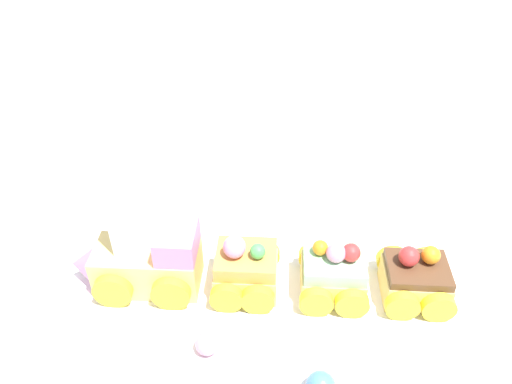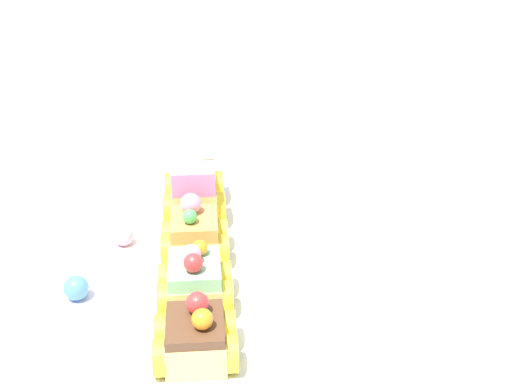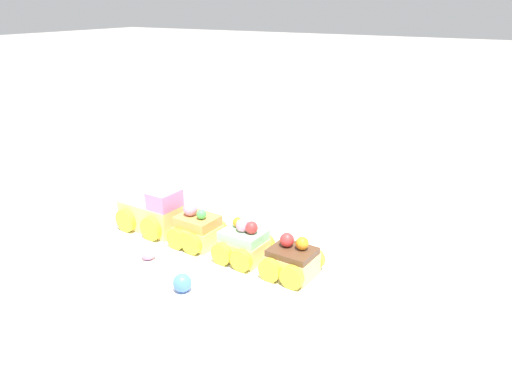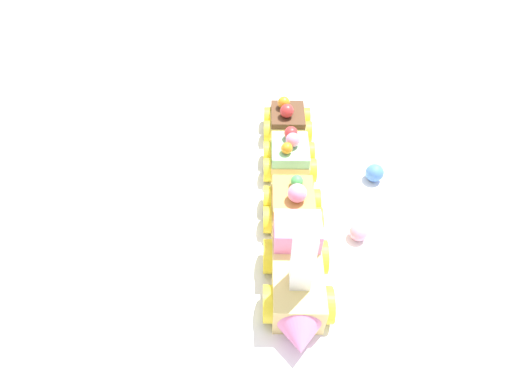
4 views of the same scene
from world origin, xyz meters
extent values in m
plane|color=gray|center=(0.00, 0.00, 0.00)|extent=(10.00, 10.00, 0.00)
cube|color=white|center=(0.00, 0.00, 0.01)|extent=(0.68, 0.38, 0.01)
cube|color=#E5C675|center=(0.11, 0.04, 0.03)|extent=(0.10, 0.06, 0.05)
cube|color=pink|center=(0.08, 0.04, 0.07)|extent=(0.04, 0.05, 0.03)
cone|color=pink|center=(0.17, 0.04, 0.03)|extent=(0.03, 0.05, 0.05)
cube|color=white|center=(0.13, 0.04, 0.07)|extent=(0.02, 0.02, 0.02)
cube|color=white|center=(0.13, 0.04, 0.09)|extent=(0.02, 0.02, 0.02)
cube|color=white|center=(0.13, 0.04, 0.11)|extent=(0.02, 0.02, 0.02)
cube|color=white|center=(0.13, 0.04, 0.13)|extent=(0.02, 0.02, 0.02)
cylinder|color=yellow|center=(0.14, 0.01, 0.03)|extent=(0.04, 0.01, 0.04)
cylinder|color=yellow|center=(0.14, 0.07, 0.03)|extent=(0.04, 0.01, 0.04)
cylinder|color=yellow|center=(0.08, 0.01, 0.03)|extent=(0.04, 0.01, 0.04)
cylinder|color=yellow|center=(0.08, 0.07, 0.03)|extent=(0.04, 0.01, 0.04)
cube|color=#E5C675|center=(0.01, 0.04, 0.03)|extent=(0.06, 0.05, 0.03)
cube|color=#CC9347|center=(0.01, 0.04, 0.05)|extent=(0.06, 0.05, 0.02)
sphere|color=#4CBC56|center=(0.00, 0.05, 0.07)|extent=(0.02, 0.02, 0.02)
sphere|color=pink|center=(0.02, 0.05, 0.07)|extent=(0.02, 0.02, 0.02)
cylinder|color=yellow|center=(0.03, 0.01, 0.03)|extent=(0.03, 0.01, 0.03)
cylinder|color=yellow|center=(0.03, 0.07, 0.03)|extent=(0.03, 0.01, 0.03)
cylinder|color=yellow|center=(-0.01, 0.02, 0.03)|extent=(0.03, 0.01, 0.03)
cylinder|color=yellow|center=(0.00, 0.08, 0.03)|extent=(0.03, 0.01, 0.03)
cube|color=#E5C675|center=(-0.07, 0.05, 0.03)|extent=(0.06, 0.05, 0.03)
cube|color=#93DBA3|center=(-0.07, 0.05, 0.05)|extent=(0.06, 0.05, 0.01)
sphere|color=red|center=(-0.09, 0.05, 0.07)|extent=(0.02, 0.02, 0.02)
sphere|color=pink|center=(-0.07, 0.05, 0.07)|extent=(0.02, 0.02, 0.02)
sphere|color=orange|center=(-0.06, 0.04, 0.06)|extent=(0.02, 0.02, 0.02)
cylinder|color=yellow|center=(-0.06, 0.02, 0.03)|extent=(0.03, 0.01, 0.03)
cylinder|color=yellow|center=(-0.06, 0.08, 0.03)|extent=(0.03, 0.01, 0.03)
cylinder|color=yellow|center=(-0.09, 0.02, 0.03)|extent=(0.03, 0.01, 0.03)
cylinder|color=yellow|center=(-0.09, 0.08, 0.03)|extent=(0.03, 0.01, 0.03)
cube|color=#E5C675|center=(-0.15, 0.05, 0.03)|extent=(0.06, 0.05, 0.03)
cube|color=brown|center=(-0.15, 0.05, 0.05)|extent=(0.06, 0.05, 0.01)
sphere|color=orange|center=(-0.17, 0.05, 0.06)|extent=(0.02, 0.02, 0.02)
sphere|color=red|center=(-0.14, 0.05, 0.06)|extent=(0.02, 0.02, 0.02)
cylinder|color=yellow|center=(-0.14, 0.02, 0.03)|extent=(0.03, 0.01, 0.03)
cylinder|color=yellow|center=(-0.14, 0.08, 0.03)|extent=(0.03, 0.01, 0.03)
cylinder|color=yellow|center=(-0.17, 0.02, 0.03)|extent=(0.03, 0.01, 0.03)
cylinder|color=yellow|center=(-0.17, 0.08, 0.03)|extent=(0.03, 0.01, 0.03)
sphere|color=pink|center=(0.04, 0.12, 0.02)|extent=(0.02, 0.02, 0.02)
sphere|color=#4C84E0|center=(-0.05, 0.16, 0.02)|extent=(0.02, 0.02, 0.02)
camera|label=1|loc=(0.00, 0.39, 0.40)|focal=35.00mm
camera|label=2|loc=(-0.64, 0.07, 0.41)|focal=50.00mm
camera|label=3|loc=(-0.42, 0.59, 0.36)|focal=35.00mm
camera|label=4|loc=(0.32, -0.01, 0.40)|focal=28.00mm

